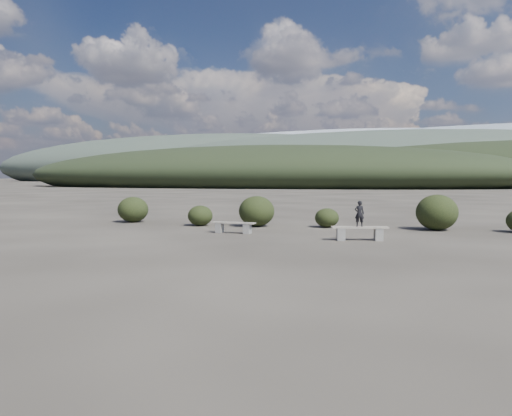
% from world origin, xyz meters
% --- Properties ---
extents(ground, '(1200.00, 1200.00, 0.00)m').
position_xyz_m(ground, '(0.00, 0.00, 0.00)').
color(ground, '#2A2520').
rests_on(ground, ground).
extents(bench_left, '(1.66, 0.44, 0.41)m').
position_xyz_m(bench_left, '(-2.15, 5.91, 0.25)').
color(bench_left, slate).
rests_on(bench_left, ground).
extents(bench_right, '(1.86, 0.79, 0.45)m').
position_xyz_m(bench_right, '(2.46, 5.09, 0.28)').
color(bench_right, slate).
rests_on(bench_right, ground).
extents(seated_person, '(0.34, 0.26, 0.84)m').
position_xyz_m(seated_person, '(2.44, 5.09, 0.88)').
color(seated_person, black).
rests_on(seated_person, bench_right).
extents(shrub_a, '(1.05, 1.05, 0.86)m').
position_xyz_m(shrub_a, '(-4.42, 8.22, 0.43)').
color(shrub_a, black).
rests_on(shrub_a, ground).
extents(shrub_b, '(1.49, 1.49, 1.28)m').
position_xyz_m(shrub_b, '(-2.04, 8.60, 0.64)').
color(shrub_b, black).
rests_on(shrub_b, ground).
extents(shrub_c, '(0.99, 0.99, 0.79)m').
position_xyz_m(shrub_c, '(0.83, 9.03, 0.39)').
color(shrub_c, black).
rests_on(shrub_c, ground).
extents(shrub_d, '(1.58, 1.58, 1.39)m').
position_xyz_m(shrub_d, '(5.08, 9.15, 0.69)').
color(shrub_d, black).
rests_on(shrub_d, ground).
extents(shrub_f, '(1.38, 1.38, 1.16)m').
position_xyz_m(shrub_f, '(-8.00, 8.90, 0.58)').
color(shrub_f, black).
rests_on(shrub_f, ground).
extents(mountain_ridges, '(500.00, 400.00, 56.00)m').
position_xyz_m(mountain_ridges, '(-7.48, 339.06, 10.84)').
color(mountain_ridges, black).
rests_on(mountain_ridges, ground).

